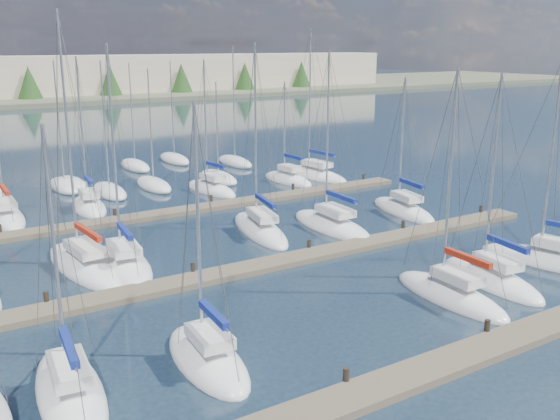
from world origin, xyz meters
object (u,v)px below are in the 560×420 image
sailboat_r (314,174)px  sailboat_d (451,295)px  sailboat_m (403,210)px  sailboat_b (70,392)px  sailboat_c (208,359)px  sailboat_l (332,225)px  sailboat_e (492,279)px  sailboat_i (84,265)px  sailboat_q (288,179)px  sailboat_f (552,262)px  sailboat_j (124,264)px  sailboat_n (6,217)px  sailboat_k (260,229)px  sailboat_o (89,207)px  sailboat_p (211,189)px

sailboat_r → sailboat_d: bearing=-117.4°
sailboat_m → sailboat_r: size_ratio=0.74×
sailboat_b → sailboat_c: (5.48, -0.42, 0.01)m
sailboat_l → sailboat_e: (1.13, -13.26, 0.01)m
sailboat_i → sailboat_l: size_ratio=1.17×
sailboat_r → sailboat_q: size_ratio=1.47×
sailboat_f → sailboat_q: sailboat_f is taller
sailboat_j → sailboat_e: sailboat_j is taller
sailboat_j → sailboat_n: bearing=112.1°
sailboat_r → sailboat_d: sailboat_r is taller
sailboat_i → sailboat_e: 23.41m
sailboat_j → sailboat_r: sailboat_r is taller
sailboat_d → sailboat_q: size_ratio=1.23×
sailboat_i → sailboat_e: size_ratio=1.27×
sailboat_b → sailboat_r: sailboat_r is taller
sailboat_k → sailboat_n: (-14.53, 12.83, 0.01)m
sailboat_o → sailboat_l: 19.64m
sailboat_n → sailboat_e: sailboat_n is taller
sailboat_k → sailboat_q: bearing=61.7°
sailboat_d → sailboat_b: bearing=178.5°
sailboat_c → sailboat_o: bearing=88.4°
sailboat_b → sailboat_p: size_ratio=0.89×
sailboat_i → sailboat_b: (-4.23, -13.70, -0.02)m
sailboat_b → sailboat_q: sailboat_b is taller
sailboat_i → sailboat_f: sailboat_i is taller
sailboat_k → sailboat_f: 18.92m
sailboat_p → sailboat_j: bearing=-137.2°
sailboat_o → sailboat_q: 19.06m
sailboat_k → sailboat_o: 15.19m
sailboat_d → sailboat_e: (3.65, 0.39, -0.00)m
sailboat_c → sailboat_e: (17.25, -0.24, 0.00)m
sailboat_i → sailboat_p: bearing=38.1°
sailboat_n → sailboat_e: size_ratio=1.19×
sailboat_m → sailboat_r: sailboat_r is taller
sailboat_r → sailboat_l: size_ratio=1.14×
sailboat_n → sailboat_d: bearing=-57.7°
sailboat_d → sailboat_c: bearing=179.0°
sailboat_p → sailboat_l: bearing=-87.6°
sailboat_p → sailboat_e: 28.44m
sailboat_k → sailboat_d: 15.64m
sailboat_f → sailboat_e: bearing=165.2°
sailboat_p → sailboat_f: 29.58m
sailboat_o → sailboat_p: bearing=8.4°
sailboat_j → sailboat_r: size_ratio=0.91×
sailboat_m → sailboat_j: bearing=-168.4°
sailboat_b → sailboat_r: size_ratio=0.73×
sailboat_n → sailboat_c: 27.86m
sailboat_r → sailboat_q: (-3.48, -0.60, -0.01)m
sailboat_o → sailboat_k: bearing=-50.8°
sailboat_r → sailboat_l: sailboat_r is taller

